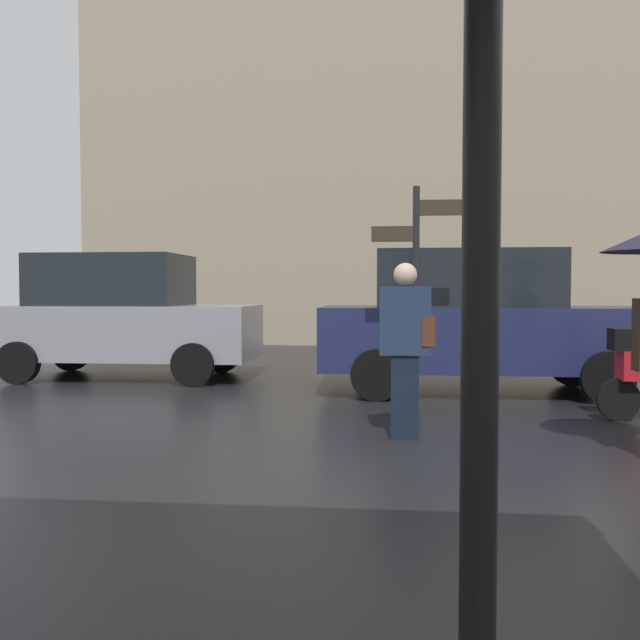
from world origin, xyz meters
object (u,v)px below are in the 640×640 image
at_px(parked_car_left, 122,316).
at_px(parked_car_right, 477,321).
at_px(pedestrian_with_bag, 406,340).
at_px(street_signpost, 416,275).

bearing_deg(parked_car_left, parked_car_right, 2.83).
distance_m(pedestrian_with_bag, parked_car_left, 6.16).
bearing_deg(street_signpost, parked_car_left, 149.71).
bearing_deg(pedestrian_with_bag, parked_car_left, 54.37).
relative_size(parked_car_right, street_signpost, 1.68).
xyz_separation_m(pedestrian_with_bag, street_signpost, (0.15, 1.50, 0.65)).
xyz_separation_m(pedestrian_with_bag, parked_car_left, (-4.49, 4.21, 0.05)).
bearing_deg(parked_car_right, pedestrian_with_bag, 67.42).
xyz_separation_m(pedestrian_with_bag, parked_car_right, (1.05, 3.10, 0.04)).
xyz_separation_m(parked_car_left, parked_car_right, (5.54, -1.11, -0.01)).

